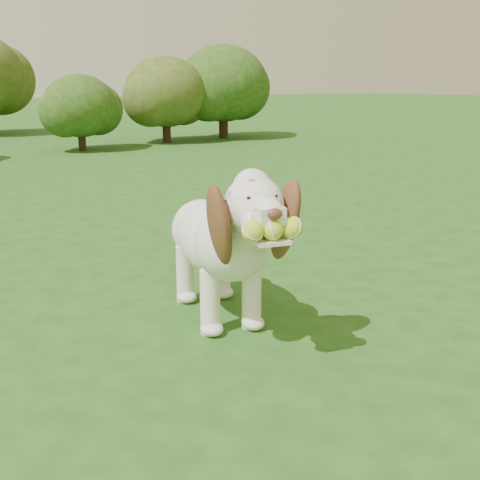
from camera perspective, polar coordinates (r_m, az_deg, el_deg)
ground at (r=3.17m, az=6.30°, el=-9.05°), size 80.00×80.00×0.00m
dog at (r=3.19m, az=-1.69°, el=0.36°), size 0.66×1.38×0.90m
shrub_d at (r=12.79m, az=-7.09°, el=13.75°), size 1.67×1.67×1.74m
shrub_c at (r=11.54m, az=-14.96°, el=12.18°), size 1.32×1.32×1.37m
shrub_f at (r=13.55m, az=-1.61°, el=14.61°), size 1.94×1.94×2.01m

